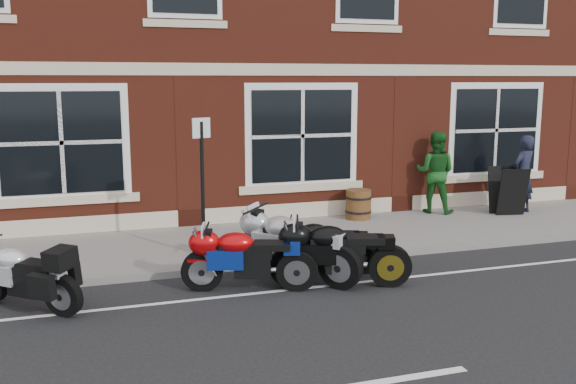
# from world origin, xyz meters

# --- Properties ---
(ground) EXTENTS (80.00, 80.00, 0.00)m
(ground) POSITION_xyz_m (0.00, 0.00, 0.00)
(ground) COLOR black
(ground) RESTS_ON ground
(sidewalk) EXTENTS (30.00, 3.00, 0.12)m
(sidewalk) POSITION_xyz_m (0.00, 3.00, 0.06)
(sidewalk) COLOR slate
(sidewalk) RESTS_ON ground
(kerb) EXTENTS (30.00, 0.16, 0.12)m
(kerb) POSITION_xyz_m (0.00, 1.42, 0.06)
(kerb) COLOR slate
(kerb) RESTS_ON ground
(moto_touring_silver) EXTENTS (1.55, 1.41, 1.30)m
(moto_touring_silver) POSITION_xyz_m (-4.03, 0.61, 0.53)
(moto_touring_silver) COLOR black
(moto_touring_silver) RESTS_ON ground
(moto_sport_red) EXTENTS (2.02, 0.77, 0.94)m
(moto_sport_red) POSITION_xyz_m (-0.84, 0.38, 0.54)
(moto_sport_red) COLOR black
(moto_sport_red) RESTS_ON ground
(moto_sport_black) EXTENTS (2.14, 0.83, 0.99)m
(moto_sport_black) POSITION_xyz_m (0.56, 0.14, 0.57)
(moto_sport_black) COLOR black
(moto_sport_black) RESTS_ON ground
(moto_sport_silver) EXTENTS (1.59, 1.89, 1.05)m
(moto_sport_silver) POSITION_xyz_m (0.02, 0.67, 0.60)
(moto_sport_silver) COLOR black
(moto_sport_silver) RESTS_ON ground
(moto_naked_black) EXTENTS (1.80, 0.83, 0.85)m
(moto_naked_black) POSITION_xyz_m (0.60, 0.90, 0.49)
(moto_naked_black) COLOR black
(moto_naked_black) RESTS_ON ground
(pedestrian_left) EXTENTS (0.76, 0.61, 1.81)m
(pedestrian_left) POSITION_xyz_m (6.58, 3.50, 1.02)
(pedestrian_left) COLOR black
(pedestrian_left) RESTS_ON sidewalk
(pedestrian_right) EXTENTS (1.17, 1.14, 1.90)m
(pedestrian_right) POSITION_xyz_m (4.65, 4.15, 1.07)
(pedestrian_right) COLOR #164D18
(pedestrian_right) RESTS_ON sidewalk
(a_board_sign) EXTENTS (0.74, 0.56, 1.10)m
(a_board_sign) POSITION_xyz_m (6.12, 3.42, 0.67)
(a_board_sign) COLOR black
(a_board_sign) RESTS_ON sidewalk
(barrel_planter) EXTENTS (0.59, 0.59, 0.65)m
(barrel_planter) POSITION_xyz_m (2.68, 4.07, 0.45)
(barrel_planter) COLOR #552916
(barrel_planter) RESTS_ON sidewalk
(parking_sign) EXTENTS (0.33, 0.14, 2.43)m
(parking_sign) POSITION_xyz_m (-1.18, 2.09, 1.52)
(parking_sign) COLOR black
(parking_sign) RESTS_ON sidewalk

